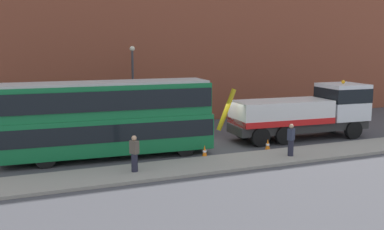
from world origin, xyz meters
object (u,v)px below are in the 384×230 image
Objects in this scene: street_lamp at (133,80)px; traffic_cone_midway at (268,145)px; traffic_cone_near_bus at (205,152)px; recovery_tow_truck at (306,111)px; double_decker_bus at (109,116)px; pedestrian_onlooker at (134,154)px; pedestrian_bystander at (291,140)px.

traffic_cone_midway is at bearing -60.53° from street_lamp.
traffic_cone_near_bus is 3.93m from traffic_cone_midway.
traffic_cone_near_bus and traffic_cone_midway have the same top height.
recovery_tow_truck is 1.75× the size of street_lamp.
traffic_cone_midway is at bearing -10.52° from double_decker_bus.
double_decker_bus is at bearing 65.19° from pedestrian_onlooker.
pedestrian_bystander is 2.38× the size of traffic_cone_near_bus.
traffic_cone_near_bus is at bearing -11.35° from pedestrian_onlooker.
pedestrian_onlooker is 4.52m from traffic_cone_near_bus.
pedestrian_onlooker is 8.32m from traffic_cone_midway.
pedestrian_bystander is 0.29× the size of street_lamp.
pedestrian_bystander is at bearing -63.59° from street_lamp.
pedestrian_onlooker reaches higher than traffic_cone_near_bus.
pedestrian_bystander is (-3.81, -3.90, -0.77)m from recovery_tow_truck.
pedestrian_bystander is at bearing -81.55° from traffic_cone_midway.
street_lamp is (2.94, 10.76, 2.49)m from pedestrian_onlooker.
pedestrian_bystander is 4.60m from traffic_cone_near_bus.
pedestrian_onlooker reaches higher than traffic_cone_midway.
traffic_cone_near_bus is at bearing -22.04° from double_decker_bus.
pedestrian_onlooker is (0.36, -3.64, -1.25)m from double_decker_bus.
recovery_tow_truck is at bearing 27.04° from traffic_cone_midway.
recovery_tow_truck is at bearing 15.03° from traffic_cone_near_bus.
street_lamp is at bearing 145.82° from recovery_tow_truck.
recovery_tow_truck is 12.78m from pedestrian_onlooker.
recovery_tow_truck is 8.41m from traffic_cone_near_bus.
traffic_cone_near_bus is (-4.20, 1.75, -0.64)m from pedestrian_bystander.
traffic_cone_midway is 0.12× the size of street_lamp.
pedestrian_onlooker is at bearing -169.36° from traffic_cone_midway.
recovery_tow_truck reaches higher than traffic_cone_midway.
double_decker_bus is at bearing 154.57° from traffic_cone_near_bus.
double_decker_bus reaches higher than traffic_cone_midway.
street_lamp is at bearing 44.29° from pedestrian_onlooker.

